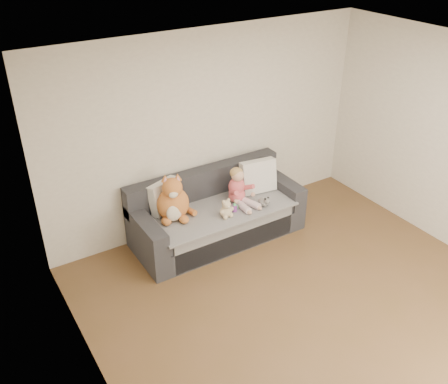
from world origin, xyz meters
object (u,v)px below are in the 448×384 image
object	(u,v)px
toddler	(239,189)
teddy_bear	(226,210)
plush_cat	(173,202)
sofa	(216,215)
sippy_cup	(234,207)

from	to	relation	value
toddler	teddy_bear	size ratio (longest dim) A/B	1.98
plush_cat	sofa	bearing A→B (deg)	19.26
toddler	sippy_cup	distance (m)	0.27
sofa	toddler	bearing A→B (deg)	-20.35
sofa	sippy_cup	distance (m)	0.36
toddler	plush_cat	xyz separation A→B (m)	(-0.87, 0.11, 0.02)
toddler	plush_cat	world-z (taller)	plush_cat
teddy_bear	sippy_cup	size ratio (longest dim) A/B	2.08
toddler	sofa	bearing A→B (deg)	153.16
sofa	plush_cat	world-z (taller)	plush_cat
plush_cat	sippy_cup	xyz separation A→B (m)	(0.71, -0.27, -0.16)
sofa	sippy_cup	world-z (taller)	sofa
sofa	plush_cat	bearing A→B (deg)	179.38
toddler	teddy_bear	bearing A→B (deg)	-152.76
teddy_bear	sippy_cup	distance (m)	0.17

